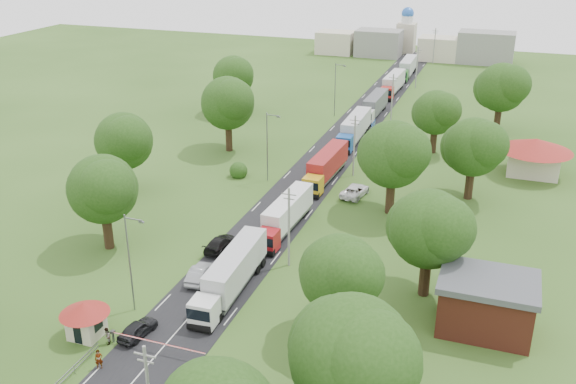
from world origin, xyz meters
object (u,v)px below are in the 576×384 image
at_px(car_lane_front, 138,329).
at_px(car_lane_mid, 200,274).
at_px(guard_booth, 85,315).
at_px(boom_barrier, 144,341).
at_px(truck_0, 232,273).
at_px(pedestrian_near, 99,360).
at_px(info_sign, 373,128).

height_order(car_lane_front, car_lane_mid, car_lane_mid).
bearing_deg(guard_booth, car_lane_mid, 66.97).
bearing_deg(guard_booth, boom_barrier, 0.01).
bearing_deg(car_lane_mid, truck_0, 160.81).
xyz_separation_m(truck_0, pedestrian_near, (-5.50, -14.56, -1.23)).
xyz_separation_m(boom_barrier, car_lane_mid, (-0.74, 12.00, -0.12)).
bearing_deg(info_sign, car_lane_mid, -98.65).
bearing_deg(truck_0, boom_barrier, -106.86).
bearing_deg(info_sign, pedestrian_near, -97.80).
distance_m(info_sign, car_lane_front, 59.11).
distance_m(guard_booth, car_lane_front, 4.74).
height_order(boom_barrier, car_lane_mid, car_lane_mid).
relative_size(car_lane_front, car_lane_mid, 0.89).
bearing_deg(car_lane_front, truck_0, -109.88).
xyz_separation_m(guard_booth, truck_0, (9.19, 11.06, -0.04)).
xyz_separation_m(guard_booth, car_lane_front, (4.26, 1.50, -1.45)).
xyz_separation_m(car_lane_front, pedestrian_near, (-0.56, -5.00, 0.17)).
height_order(boom_barrier, car_lane_front, car_lane_front).
distance_m(truck_0, pedestrian_near, 15.61).
distance_m(car_lane_front, car_lane_mid, 10.53).
distance_m(boom_barrier, car_lane_front, 2.19).
relative_size(info_sign, pedestrian_near, 2.31).
bearing_deg(truck_0, car_lane_mid, 167.10).
height_order(guard_booth, car_lane_front, guard_booth).
relative_size(guard_booth, info_sign, 1.07).
height_order(boom_barrier, pedestrian_near, pedestrian_near).
height_order(boom_barrier, info_sign, info_sign).
bearing_deg(car_lane_front, boom_barrier, 144.00).
relative_size(truck_0, pedestrian_near, 8.14).
xyz_separation_m(info_sign, car_lane_mid, (-7.30, -48.00, -2.23)).
distance_m(boom_barrier, car_lane_mid, 12.02).
bearing_deg(boom_barrier, car_lane_front, 136.57).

